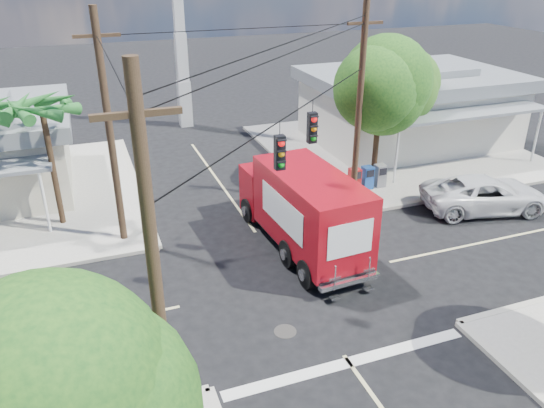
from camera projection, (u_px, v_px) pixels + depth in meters
ground at (292, 283)px, 18.72m from camera, size 120.00×120.00×0.00m
sidewalk_ne at (392, 149)px, 31.33m from camera, size 14.12×14.12×0.14m
road_markings at (309, 306)px, 17.47m from camera, size 32.00×32.00×0.01m
building_ne at (409, 105)px, 31.80m from camera, size 11.80×10.20×4.50m
radio_tower at (180, 39)px, 33.41m from camera, size 0.80×0.80×17.00m
tree_sw_front at (65, 392)px, 8.28m from camera, size 3.88×3.78×6.03m
tree_ne_front at (381, 90)px, 24.67m from camera, size 4.21×4.14×6.66m
tree_ne_back at (402, 88)px, 27.60m from camera, size 3.77×3.66×5.82m
palm_nw_front at (42, 110)px, 20.56m from camera, size 3.01×3.08×5.59m
utility_poles at (231, 149)px, 17.58m from camera, size 12.00×10.68×9.00m
vending_boxes at (367, 177)px, 25.72m from camera, size 1.90×0.50×1.10m
delivery_truck at (302, 208)px, 20.33m from camera, size 2.89×7.80×3.31m
parked_car at (485, 194)px, 23.75m from camera, size 6.04×3.81×1.55m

